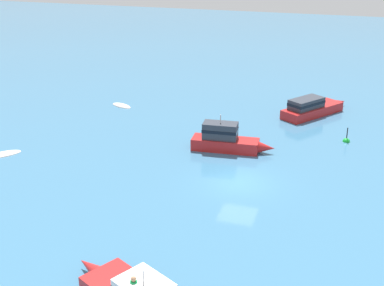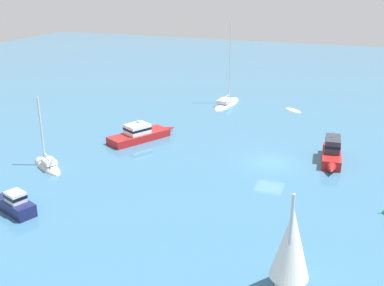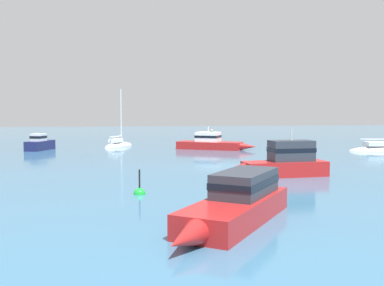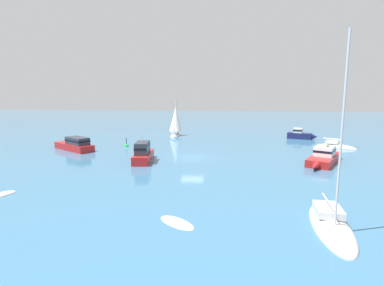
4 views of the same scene
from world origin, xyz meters
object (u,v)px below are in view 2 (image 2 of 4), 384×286
object	(u,v)px
powerboat	(13,203)
ketch_1	(291,255)
rib	(293,110)
sloop	(47,166)
ketch	(227,104)
motor_cruiser	(140,134)
cabin_cruiser	(332,153)

from	to	relation	value
powerboat	ketch_1	world-z (taller)	ketch_1
rib	sloop	size ratio (longest dim) A/B	0.41
sloop	ketch_1	xyz separation A→B (m)	(9.24, 22.89, 1.95)
ketch	rib	bearing A→B (deg)	-83.15
powerboat	ketch	bearing A→B (deg)	-79.87
motor_cruiser	cabin_cruiser	xyz separation A→B (m)	(-0.86, 19.03, 0.21)
sloop	ketch	bearing A→B (deg)	-76.94
rib	ketch_1	bearing A→B (deg)	-40.53
ketch_1	ketch	bearing A→B (deg)	-153.12
powerboat	cabin_cruiser	world-z (taller)	cabin_cruiser
ketch	motor_cruiser	xyz separation A→B (m)	(16.32, -4.40, 0.53)
sloop	ketch_1	distance (m)	24.76
ketch	ketch_1	size ratio (longest dim) A/B	1.76
rib	motor_cruiser	bearing A→B (deg)	-87.32
motor_cruiser	ketch_1	size ratio (longest dim) A/B	1.24
ketch	motor_cruiser	size ratio (longest dim) A/B	1.41
rib	ketch_1	size ratio (longest dim) A/B	0.44
ketch	powerboat	world-z (taller)	ketch
motor_cruiser	sloop	distance (m)	10.43
powerboat	motor_cruiser	size ratio (longest dim) A/B	0.58
sloop	ketch_1	world-z (taller)	sloop
motor_cruiser	sloop	world-z (taller)	sloop
ketch	ketch_1	world-z (taller)	ketch
powerboat	ketch_1	distance (m)	20.12
cabin_cruiser	sloop	xyz separation A→B (m)	(10.26, -23.50, -0.73)
ketch	sloop	distance (m)	27.21
ketch	rib	distance (m)	8.69
motor_cruiser	rib	bearing A→B (deg)	-10.05
powerboat	motor_cruiser	bearing A→B (deg)	-75.02
ketch_1	cabin_cruiser	bearing A→B (deg)	-176.76
ketch	cabin_cruiser	bearing A→B (deg)	-131.78
motor_cruiser	ketch_1	bearing A→B (deg)	-107.23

